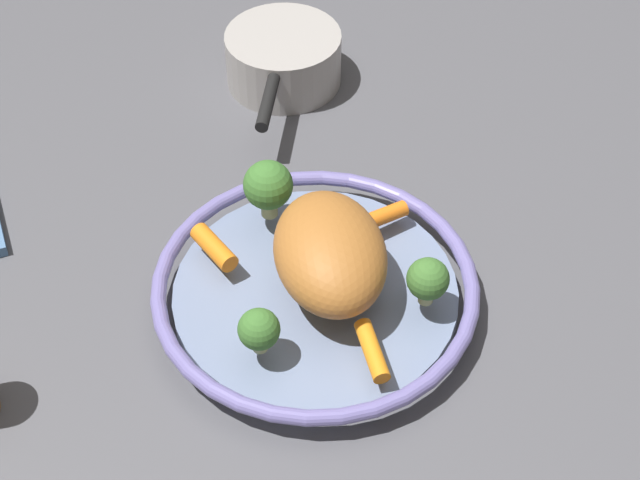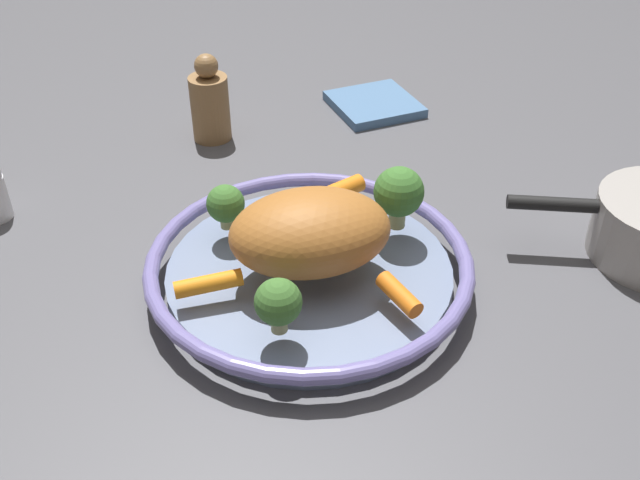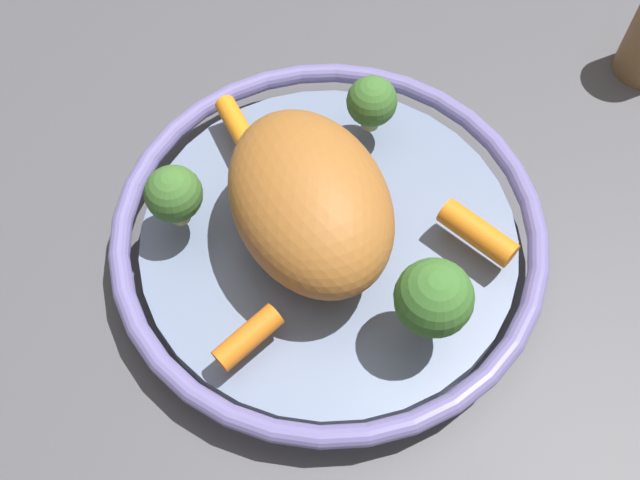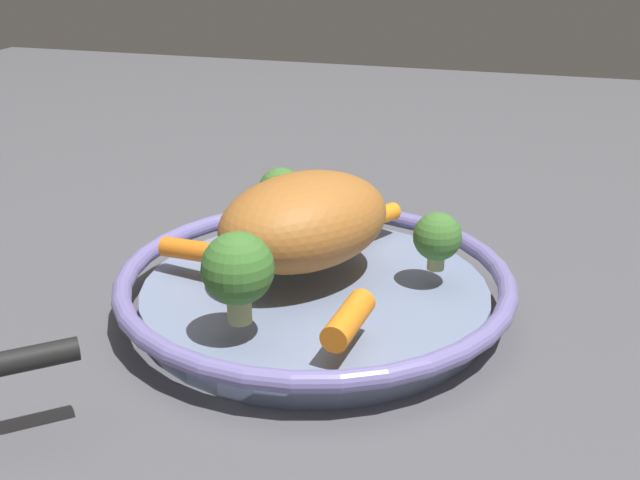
{
  "view_description": "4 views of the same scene",
  "coord_description": "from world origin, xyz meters",
  "px_view_note": "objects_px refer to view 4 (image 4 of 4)",
  "views": [
    {
      "loc": [
        0.49,
        -0.44,
        0.8
      ],
      "look_at": [
        -0.01,
        0.02,
        0.08
      ],
      "focal_mm": 54.06,
      "sensor_mm": 36.0,
      "label": 1
    },
    {
      "loc": [
        0.41,
        0.45,
        0.51
      ],
      "look_at": [
        0.01,
        0.02,
        0.08
      ],
      "focal_mm": 41.37,
      "sensor_mm": 36.0,
      "label": 2
    },
    {
      "loc": [
        -0.17,
        0.24,
        0.53
      ],
      "look_at": [
        -0.01,
        0.02,
        0.05
      ],
      "focal_mm": 40.92,
      "sensor_mm": 36.0,
      "label": 3
    },
    {
      "loc": [
        -0.59,
        -0.18,
        0.33
      ],
      "look_at": [
        0.02,
        0.0,
        0.06
      ],
      "focal_mm": 44.15,
      "sensor_mm": 36.0,
      "label": 4
    }
  ],
  "objects_px": {
    "baby_carrot_center": "(349,320)",
    "broccoli_floret_small": "(281,191)",
    "baby_carrot_back": "(373,218)",
    "broccoli_floret_large": "(238,270)",
    "roast_chicken_piece": "(305,221)",
    "baby_carrot_right": "(188,250)",
    "broccoli_floret_edge": "(437,237)",
    "serving_bowl": "(315,288)"
  },
  "relations": [
    {
      "from": "baby_carrot_center",
      "to": "broccoli_floret_small",
      "type": "bearing_deg",
      "value": 31.3
    },
    {
      "from": "baby_carrot_center",
      "to": "baby_carrot_back",
      "type": "distance_m",
      "value": 0.21
    },
    {
      "from": "baby_carrot_back",
      "to": "broccoli_floret_large",
      "type": "xyz_separation_m",
      "value": [
        -0.22,
        0.05,
        0.03
      ]
    },
    {
      "from": "roast_chicken_piece",
      "to": "baby_carrot_back",
      "type": "xyz_separation_m",
      "value": [
        0.1,
        -0.04,
        -0.03
      ]
    },
    {
      "from": "baby_carrot_back",
      "to": "baby_carrot_right",
      "type": "bearing_deg",
      "value": 131.2
    },
    {
      "from": "baby_carrot_center",
      "to": "baby_carrot_back",
      "type": "height_order",
      "value": "baby_carrot_center"
    },
    {
      "from": "roast_chicken_piece",
      "to": "broccoli_floret_large",
      "type": "relative_size",
      "value": 2.28
    },
    {
      "from": "roast_chicken_piece",
      "to": "broccoli_floret_small",
      "type": "distance_m",
      "value": 0.1
    },
    {
      "from": "broccoli_floret_large",
      "to": "broccoli_floret_edge",
      "type": "bearing_deg",
      "value": -43.12
    },
    {
      "from": "broccoli_floret_edge",
      "to": "serving_bowl",
      "type": "bearing_deg",
      "value": 106.63
    },
    {
      "from": "roast_chicken_piece",
      "to": "baby_carrot_right",
      "type": "height_order",
      "value": "roast_chicken_piece"
    },
    {
      "from": "serving_bowl",
      "to": "roast_chicken_piece",
      "type": "height_order",
      "value": "roast_chicken_piece"
    },
    {
      "from": "broccoli_floret_edge",
      "to": "roast_chicken_piece",
      "type": "bearing_deg",
      "value": 100.45
    },
    {
      "from": "baby_carrot_back",
      "to": "broccoli_floret_small",
      "type": "height_order",
      "value": "broccoli_floret_small"
    },
    {
      "from": "baby_carrot_back",
      "to": "broccoli_floret_small",
      "type": "bearing_deg",
      "value": 98.28
    },
    {
      "from": "broccoli_floret_large",
      "to": "baby_carrot_back",
      "type": "bearing_deg",
      "value": -13.77
    },
    {
      "from": "baby_carrot_back",
      "to": "baby_carrot_right",
      "type": "relative_size",
      "value": 1.27
    },
    {
      "from": "broccoli_floret_large",
      "to": "serving_bowl",
      "type": "bearing_deg",
      "value": -14.44
    },
    {
      "from": "roast_chicken_piece",
      "to": "baby_carrot_center",
      "type": "relative_size",
      "value": 2.61
    },
    {
      "from": "serving_bowl",
      "to": "broccoli_floret_edge",
      "type": "height_order",
      "value": "broccoli_floret_edge"
    },
    {
      "from": "serving_bowl",
      "to": "broccoli_floret_large",
      "type": "bearing_deg",
      "value": 165.56
    },
    {
      "from": "serving_bowl",
      "to": "roast_chicken_piece",
      "type": "bearing_deg",
      "value": 52.06
    },
    {
      "from": "baby_carrot_right",
      "to": "broccoli_floret_large",
      "type": "distance_m",
      "value": 0.13
    },
    {
      "from": "baby_carrot_center",
      "to": "broccoli_floret_edge",
      "type": "bearing_deg",
      "value": -19.07
    },
    {
      "from": "baby_carrot_right",
      "to": "broccoli_floret_small",
      "type": "height_order",
      "value": "broccoli_floret_small"
    },
    {
      "from": "serving_bowl",
      "to": "broccoli_floret_large",
      "type": "xyz_separation_m",
      "value": [
        -0.11,
        0.03,
        0.06
      ]
    },
    {
      "from": "baby_carrot_center",
      "to": "broccoli_floret_small",
      "type": "distance_m",
      "value": 0.23
    },
    {
      "from": "broccoli_floret_small",
      "to": "baby_carrot_right",
      "type": "bearing_deg",
      "value": 155.51
    },
    {
      "from": "broccoli_floret_large",
      "to": "baby_carrot_right",
      "type": "bearing_deg",
      "value": 42.5
    },
    {
      "from": "roast_chicken_piece",
      "to": "broccoli_floret_small",
      "type": "bearing_deg",
      "value": 30.69
    },
    {
      "from": "serving_bowl",
      "to": "baby_carrot_right",
      "type": "xyz_separation_m",
      "value": [
        -0.01,
        0.11,
        0.03
      ]
    },
    {
      "from": "baby_carrot_center",
      "to": "broccoli_floret_small",
      "type": "height_order",
      "value": "broccoli_floret_small"
    },
    {
      "from": "baby_carrot_center",
      "to": "baby_carrot_right",
      "type": "height_order",
      "value": "baby_carrot_center"
    },
    {
      "from": "baby_carrot_center",
      "to": "baby_carrot_back",
      "type": "relative_size",
      "value": 0.94
    },
    {
      "from": "broccoli_floret_edge",
      "to": "broccoli_floret_small",
      "type": "bearing_deg",
      "value": 67.68
    },
    {
      "from": "baby_carrot_center",
      "to": "broccoli_floret_small",
      "type": "xyz_separation_m",
      "value": [
        0.2,
        0.12,
        0.02
      ]
    },
    {
      "from": "broccoli_floret_large",
      "to": "broccoli_floret_edge",
      "type": "xyz_separation_m",
      "value": [
        0.14,
        -0.13,
        -0.01
      ]
    },
    {
      "from": "baby_carrot_center",
      "to": "broccoli_floret_large",
      "type": "distance_m",
      "value": 0.09
    },
    {
      "from": "serving_bowl",
      "to": "broccoli_floret_large",
      "type": "distance_m",
      "value": 0.13
    },
    {
      "from": "baby_carrot_center",
      "to": "serving_bowl",
      "type": "bearing_deg",
      "value": 29.17
    },
    {
      "from": "baby_carrot_right",
      "to": "broccoli_floret_edge",
      "type": "height_order",
      "value": "broccoli_floret_edge"
    },
    {
      "from": "baby_carrot_center",
      "to": "broccoli_floret_large",
      "type": "xyz_separation_m",
      "value": [
        -0.01,
        0.08,
        0.03
      ]
    }
  ]
}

